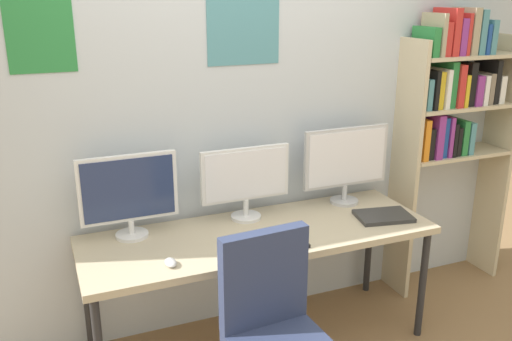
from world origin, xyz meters
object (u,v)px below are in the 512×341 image
at_px(desk, 259,240).
at_px(bookshelf, 452,109).
at_px(monitor_right, 346,161).
at_px(keyboard_main, 276,247).
at_px(computer_mouse, 171,262).
at_px(monitor_center, 246,179).
at_px(laptop_closed, 383,216).
at_px(monitor_left, 129,193).

relative_size(desk, bookshelf, 1.03).
relative_size(monitor_right, keyboard_main, 1.69).
height_order(bookshelf, computer_mouse, bookshelf).
distance_m(bookshelf, monitor_center, 1.52).
distance_m(monitor_right, computer_mouse, 1.33).
bearing_deg(computer_mouse, desk, 19.85).
bearing_deg(desk, computer_mouse, -160.15).
bearing_deg(laptop_closed, monitor_right, 116.48).
distance_m(monitor_center, computer_mouse, 0.74).
bearing_deg(keyboard_main, monitor_left, 146.90).
height_order(bookshelf, monitor_right, bookshelf).
distance_m(monitor_center, laptop_closed, 0.86).
distance_m(computer_mouse, laptop_closed, 1.33).
bearing_deg(monitor_left, laptop_closed, -12.16).
relative_size(monitor_center, monitor_right, 0.93).
distance_m(monitor_left, monitor_center, 0.68).
height_order(monitor_right, keyboard_main, monitor_right).
bearing_deg(monitor_right, bookshelf, 1.26).
height_order(monitor_center, keyboard_main, monitor_center).
xyz_separation_m(monitor_center, monitor_right, (0.68, 0.00, 0.03)).
height_order(desk, monitor_center, monitor_center).
height_order(keyboard_main, computer_mouse, computer_mouse).
xyz_separation_m(bookshelf, laptop_closed, (-0.73, -0.33, -0.53)).
bearing_deg(keyboard_main, laptop_closed, 9.70).
relative_size(bookshelf, keyboard_main, 5.64).
xyz_separation_m(keyboard_main, computer_mouse, (-0.56, 0.03, 0.01)).
bearing_deg(monitor_left, desk, -17.38).
distance_m(desk, bookshelf, 1.63).
relative_size(computer_mouse, laptop_closed, 0.30).
relative_size(bookshelf, computer_mouse, 20.18).
xyz_separation_m(desk, monitor_center, (0.00, 0.21, 0.30)).
xyz_separation_m(monitor_center, computer_mouse, (-0.56, -0.42, -0.23)).
bearing_deg(computer_mouse, bookshelf, 11.89).
relative_size(monitor_left, monitor_right, 0.91).
bearing_deg(monitor_center, monitor_left, 180.00).
xyz_separation_m(monitor_left, monitor_right, (1.36, 0.00, 0.02)).
bearing_deg(laptop_closed, bookshelf, 35.04).
xyz_separation_m(monitor_left, keyboard_main, (0.68, -0.44, -0.25)).
bearing_deg(laptop_closed, keyboard_main, -159.56).
bearing_deg(monitor_right, computer_mouse, -161.49).
distance_m(monitor_center, keyboard_main, 0.50).
bearing_deg(monitor_left, bookshelf, 0.47).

